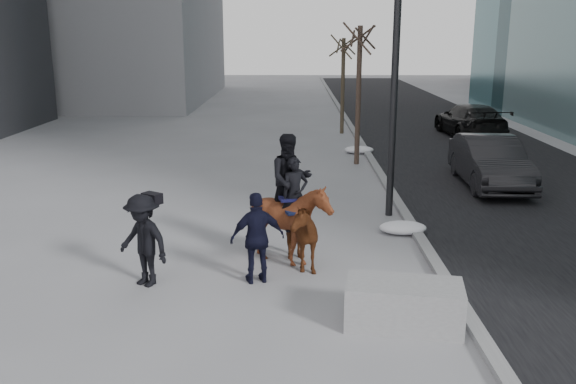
{
  "coord_description": "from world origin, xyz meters",
  "views": [
    {
      "loc": [
        0.11,
        -10.64,
        4.59
      ],
      "look_at": [
        0.0,
        1.2,
        1.5
      ],
      "focal_mm": 38.0,
      "sensor_mm": 36.0,
      "label": 1
    }
  ],
  "objects_px": {
    "mounted_left": "(295,227)",
    "mounted_right": "(290,213)",
    "car_near": "(490,162)",
    "planter": "(404,305)"
  },
  "relations": [
    {
      "from": "car_near",
      "to": "mounted_right",
      "type": "xyz_separation_m",
      "value": [
        -6.12,
        -6.6,
        0.3
      ]
    },
    {
      "from": "planter",
      "to": "mounted_right",
      "type": "xyz_separation_m",
      "value": [
        -1.84,
        2.79,
        0.7
      ]
    },
    {
      "from": "car_near",
      "to": "mounted_right",
      "type": "bearing_deg",
      "value": -130.69
    },
    {
      "from": "planter",
      "to": "car_near",
      "type": "xyz_separation_m",
      "value": [
        4.28,
        9.4,
        0.4
      ]
    },
    {
      "from": "mounted_left",
      "to": "mounted_right",
      "type": "relative_size",
      "value": 0.83
    },
    {
      "from": "car_near",
      "to": "mounted_left",
      "type": "xyz_separation_m",
      "value": [
        -6.03,
        -6.76,
        0.06
      ]
    },
    {
      "from": "planter",
      "to": "mounted_left",
      "type": "relative_size",
      "value": 0.83
    },
    {
      "from": "mounted_left",
      "to": "mounted_right",
      "type": "distance_m",
      "value": 0.3
    },
    {
      "from": "planter",
      "to": "mounted_left",
      "type": "distance_m",
      "value": 3.2
    },
    {
      "from": "car_near",
      "to": "mounted_left",
      "type": "height_order",
      "value": "mounted_left"
    }
  ]
}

